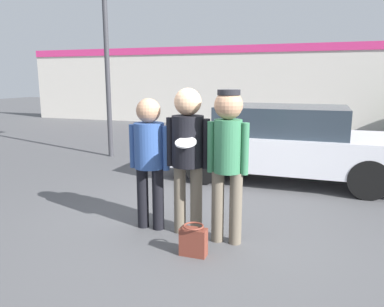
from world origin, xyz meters
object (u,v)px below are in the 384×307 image
(parked_car_near, at_px, (284,142))
(street_lamp, at_px, (115,18))
(person_left, at_px, (149,152))
(person_right, at_px, (228,152))
(handbag, at_px, (193,241))
(person_middle_with_frisbee, at_px, (188,147))

(parked_car_near, height_order, street_lamp, street_lamp)
(parked_car_near, bearing_deg, person_left, -114.57)
(person_right, distance_m, parked_car_near, 3.24)
(person_right, bearing_deg, handbag, -119.30)
(street_lamp, xyz_separation_m, handbag, (3.49, -4.49, -3.16))
(parked_car_near, bearing_deg, street_lamp, 168.63)
(person_right, xyz_separation_m, street_lamp, (-3.75, 4.02, 2.22))
(street_lamp, bearing_deg, person_right, -47.02)
(parked_car_near, relative_size, street_lamp, 0.85)
(person_left, distance_m, parked_car_near, 3.41)
(person_right, xyz_separation_m, parked_car_near, (0.36, 3.20, -0.38))
(person_left, height_order, handbag, person_left)
(person_middle_with_frisbee, distance_m, person_right, 0.53)
(person_left, xyz_separation_m, handbag, (0.79, -0.57, -0.86))
(person_left, height_order, person_middle_with_frisbee, person_middle_with_frisbee)
(street_lamp, bearing_deg, person_middle_with_frisbee, -50.60)
(person_middle_with_frisbee, xyz_separation_m, parked_car_near, (0.89, 3.10, -0.39))
(person_middle_with_frisbee, bearing_deg, handbag, -64.86)
(person_left, xyz_separation_m, person_right, (1.05, -0.10, 0.08))
(parked_car_near, xyz_separation_m, street_lamp, (-4.11, 0.83, 2.60))
(person_right, height_order, parked_car_near, person_right)
(person_middle_with_frisbee, relative_size, street_lamp, 0.34)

